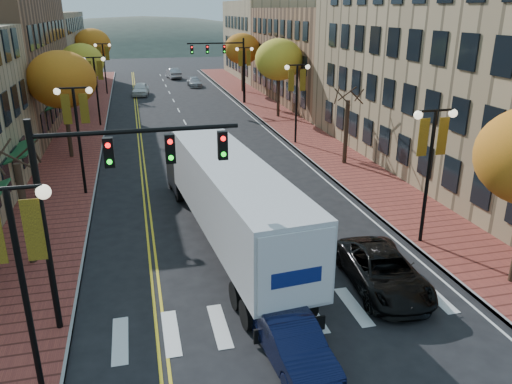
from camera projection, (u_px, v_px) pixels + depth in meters
ground at (305, 353)px, 15.24m from camera, size 200.00×200.00×0.00m
sidewalk_left at (82, 130)px, 42.81m from camera, size 4.00×85.00×0.15m
sidewalk_right at (282, 120)px, 46.84m from camera, size 4.00×85.00×0.15m
building_left_far at (31, 50)px, 65.38m from camera, size 12.00×26.00×9.50m
building_right_near at (504, 49)px, 31.37m from camera, size 15.00×28.00×15.00m
building_right_mid at (340, 55)px, 55.93m from camera, size 15.00×24.00×10.00m
building_right_far at (284, 39)px, 75.80m from camera, size 15.00×20.00×11.00m
tree_left_a at (25, 214)px, 19.73m from camera, size 0.28×0.28×4.20m
tree_left_b at (62, 80)px, 33.21m from camera, size 4.48×4.48×7.21m
tree_left_c at (82, 62)px, 47.93m from camera, size 4.16×4.16×6.69m
tree_left_d at (92, 44)px, 64.14m from camera, size 4.61×4.61×7.42m
tree_right_b at (346, 132)px, 32.88m from camera, size 0.28×0.28×4.20m
tree_right_c at (279, 60)px, 46.35m from camera, size 4.48×4.48×7.21m
tree_right_d at (242, 49)px, 60.99m from camera, size 4.35×4.35×7.00m
lamp_left_a at (18, 255)px, 12.07m from camera, size 1.96×0.36×6.05m
lamp_left_b at (77, 120)px, 26.65m from camera, size 1.96×0.36×6.05m
lamp_left_c at (95, 78)px, 43.06m from camera, size 1.96×0.36×6.05m
lamp_left_d at (104, 59)px, 59.46m from camera, size 1.96×0.36×6.05m
lamp_right_a at (431, 151)px, 20.90m from camera, size 1.96×0.36×6.05m
lamp_right_b at (297, 88)px, 37.30m from camera, size 1.96×0.36×6.05m
lamp_right_c at (245, 64)px, 53.71m from camera, size 1.96×0.36×6.05m
traffic_mast_near at (106, 184)px, 15.04m from camera, size 6.10×0.35×7.00m
traffic_mast_far at (226, 58)px, 53.03m from camera, size 6.10×0.34×7.00m
semi_truck at (225, 192)px, 21.80m from camera, size 4.00×16.34×4.04m
navy_sedan at (292, 341)px, 14.68m from camera, size 1.85×4.32×1.39m
black_suv at (383, 271)px, 18.54m from camera, size 2.84×5.36×1.44m
car_far_white at (141, 89)px, 60.23m from camera, size 2.34×4.66×1.52m
car_far_silver at (194, 82)px, 67.30m from camera, size 1.72×4.18×1.21m
car_far_oncoming at (173, 73)px, 75.03m from camera, size 2.21×4.82×1.53m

